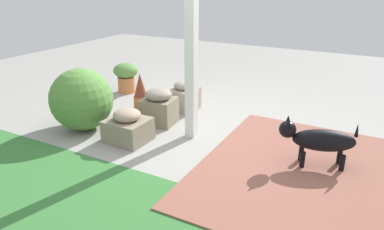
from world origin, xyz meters
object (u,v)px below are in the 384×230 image
Objects in this scene: stone_planter_near at (159,107)px; terracotta_pot_spiky at (141,92)px; stone_planter_nearest at (184,97)px; stone_planter_mid at (128,127)px; dog at (318,140)px; terracotta_pot_broad at (126,75)px; round_shrub at (82,100)px; porch_pillar at (191,38)px.

stone_planter_near is 0.64m from terracotta_pot_spiky.
stone_planter_nearest is 0.81× the size of terracotta_pot_spiky.
stone_planter_mid is at bearing 87.47° from stone_planter_nearest.
terracotta_pot_spiky is 2.60m from dog.
round_shrub is at bearing 108.08° from terracotta_pot_broad.
dog is (-2.54, 0.54, 0.05)m from terracotta_pot_spiky.
terracotta_pot_broad is 0.66× the size of dog.
stone_planter_near is 0.90× the size of terracotta_pot_spiky.
round_shrub is (1.29, 0.44, -0.78)m from porch_pillar.
dog is at bearing 161.58° from terracotta_pot_broad.
round_shrub reaches higher than terracotta_pot_spiky.
terracotta_pot_spiky is at bearing -61.75° from stone_planter_mid.
stone_planter_near is 0.96m from round_shrub.
terracotta_pot_spiky is (0.54, -0.34, 0.02)m from stone_planter_near.
porch_pillar is 1.10m from stone_planter_near.
porch_pillar is 1.51m from terracotta_pot_spiky.
dog is (-2.00, 0.20, 0.07)m from stone_planter_near.
porch_pillar is 4.47× the size of terracotta_pot_spiky.
round_shrub is 1.04× the size of dog.
terracotta_pot_spiky is at bearing 23.95° from stone_planter_nearest.
terracotta_pot_spiky is 0.71× the size of dog.
terracotta_pot_spiky is (0.57, 0.25, 0.06)m from stone_planter_nearest.
round_shrub is at bearing -2.16° from stone_planter_mid.
terracotta_pot_broad reaches higher than stone_planter_nearest.
stone_planter_nearest is at bearing -54.68° from porch_pillar.
porch_pillar is 4.81× the size of terracotta_pot_broad.
round_shrub is 1.47× the size of terracotta_pot_spiky.
porch_pillar reaches higher than terracotta_pot_spiky.
terracotta_pot_broad is 3.39m from dog.
round_shrub reaches higher than stone_planter_mid.
stone_planter_near is 0.63× the size of dog.
stone_planter_near is 0.62m from stone_planter_mid.
terracotta_pot_spiky is at bearing -24.09° from porch_pillar.
terracotta_pot_spiky is (-0.20, -0.93, -0.14)m from round_shrub.
stone_planter_near is at bearing 144.32° from terracotta_pot_broad.
terracotta_pot_spiky reaches higher than stone_planter_mid.
stone_planter_mid is (0.02, 0.62, -0.05)m from stone_planter_near.
stone_planter_near is at bearing -92.15° from stone_planter_mid.
round_shrub reaches higher than dog.
stone_planter_mid is 1.91m from terracotta_pot_broad.
terracotta_pot_spiky is (0.52, -0.96, 0.07)m from stone_planter_mid.
porch_pillar reaches higher than dog.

